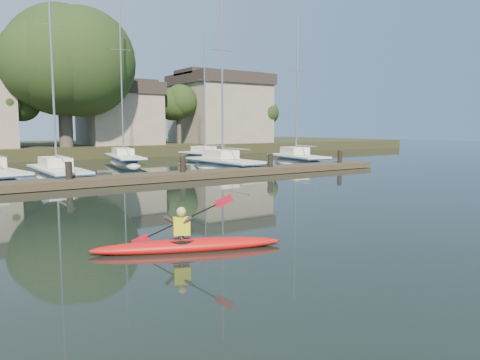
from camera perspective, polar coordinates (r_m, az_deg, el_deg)
ground at (r=12.54m, az=10.18°, el=-6.73°), size 160.00×160.00×0.00m
kayak at (r=11.00m, az=-6.48°, el=-7.62°), size 4.39×2.15×1.43m
dock at (r=24.43m, az=-13.25°, el=0.15°), size 34.00×2.00×1.80m
sailboat_2 at (r=27.71m, az=-21.27°, el=-0.18°), size 2.13×8.64×14.26m
sailboat_3 at (r=31.56m, az=-1.90°, el=1.00°), size 2.45×8.51×13.63m
sailboat_4 at (r=36.59m, az=7.01°, el=1.72°), size 3.20×7.52×12.38m
sailboat_6 at (r=37.98m, az=-13.91°, el=1.80°), size 3.53×9.62×14.98m
sailboat_7 at (r=41.27m, az=-4.11°, el=2.34°), size 2.96×7.56×11.87m
shore at (r=50.07m, az=-22.34°, el=6.50°), size 90.00×25.25×12.75m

